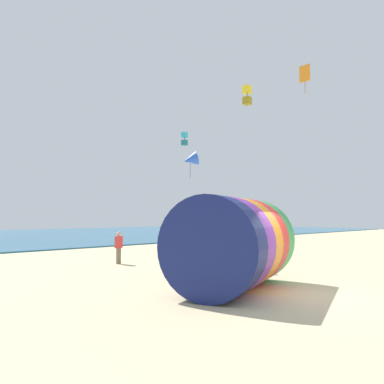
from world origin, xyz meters
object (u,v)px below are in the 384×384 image
object	(u,v)px
cooler_box	(250,272)
bystander_near_water	(119,247)
kite_orange_diamond	(305,74)
kite_blue_delta	(190,160)
kite_handler	(248,251)
kite_cyan_box	(184,139)
kite_yellow_box	(247,95)
giant_inflatable_tube	(235,243)

from	to	relation	value
cooler_box	bystander_near_water	bearing A→B (deg)	102.98
kite_orange_diamond	kite_blue_delta	bearing A→B (deg)	85.50
kite_handler	kite_blue_delta	xyz separation A→B (m)	(7.45, 11.51, 5.99)
kite_blue_delta	bystander_near_water	world-z (taller)	kite_blue_delta
kite_cyan_box	bystander_near_water	bearing A→B (deg)	-164.79
kite_orange_diamond	kite_blue_delta	size ratio (longest dim) A/B	0.77
kite_handler	kite_yellow_box	size ratio (longest dim) A/B	1.83
kite_handler	kite_yellow_box	xyz separation A→B (m)	(0.43, 0.33, 6.97)
kite_blue_delta	bystander_near_water	distance (m)	12.90
kite_orange_diamond	kite_handler	bearing A→B (deg)	-172.27
kite_handler	bystander_near_water	distance (m)	6.61
kite_yellow_box	cooler_box	distance (m)	7.88
kite_blue_delta	kite_orange_diamond	bearing A→B (deg)	-94.50
kite_handler	cooler_box	distance (m)	1.46
kite_blue_delta	cooler_box	xyz separation A→B (m)	(-8.43, -12.34, -6.68)
giant_inflatable_tube	kite_orange_diamond	xyz separation A→B (m)	(10.01, 2.97, 9.17)
kite_yellow_box	kite_cyan_box	distance (m)	7.92
cooler_box	kite_handler	bearing A→B (deg)	40.54
bystander_near_water	kite_blue_delta	bearing A→B (deg)	28.41
kite_handler	cooler_box	size ratio (longest dim) A/B	3.27
giant_inflatable_tube	kite_cyan_box	world-z (taller)	kite_cyan_box
kite_handler	kite_cyan_box	distance (m)	10.61
kite_cyan_box	kite_yellow_box	bearing A→B (deg)	-111.46
kite_blue_delta	kite_cyan_box	xyz separation A→B (m)	(-4.12, -3.82, 0.52)
kite_yellow_box	kite_cyan_box	world-z (taller)	kite_yellow_box
kite_yellow_box	kite_orange_diamond	distance (m)	6.82
kite_yellow_box	cooler_box	bearing A→B (deg)	-140.50
kite_yellow_box	kite_cyan_box	size ratio (longest dim) A/B	1.03
kite_orange_diamond	giant_inflatable_tube	bearing A→B (deg)	-163.46
kite_handler	kite_yellow_box	distance (m)	6.99
kite_cyan_box	cooler_box	bearing A→B (deg)	-116.79
giant_inflatable_tube	kite_yellow_box	world-z (taller)	kite_yellow_box
bystander_near_water	kite_handler	bearing A→B (deg)	-67.08
giant_inflatable_tube	cooler_box	distance (m)	3.01
kite_blue_delta	cooler_box	distance (m)	16.37
kite_yellow_box	bystander_near_water	distance (m)	9.57
kite_handler	cooler_box	world-z (taller)	kite_handler
kite_orange_diamond	cooler_box	bearing A→B (deg)	-167.13
bystander_near_water	cooler_box	bearing A→B (deg)	-77.02
giant_inflatable_tube	kite_yellow_box	size ratio (longest dim) A/B	5.96
kite_yellow_box	kite_handler	bearing A→B (deg)	-142.95
kite_cyan_box	bystander_near_water	size ratio (longest dim) A/B	0.56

